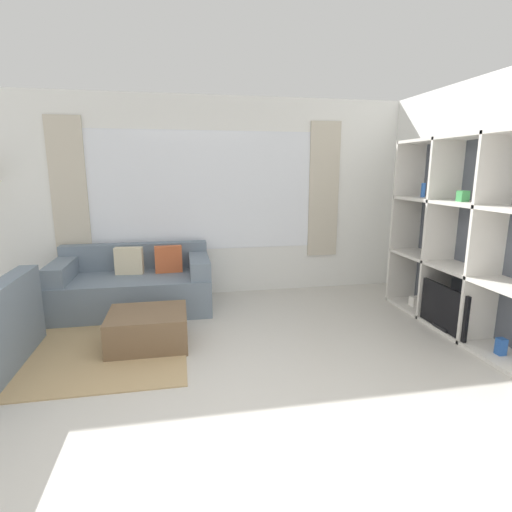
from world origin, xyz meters
name	(u,v)px	position (x,y,z in m)	size (l,w,h in m)	color
ground_plane	(244,451)	(0.00, 0.00, 0.00)	(16.00, 16.00, 0.00)	beige
wall_back	(204,198)	(0.00, 3.39, 1.36)	(6.82, 0.11, 2.70)	white
wall_right	(475,206)	(2.84, 1.68, 1.35)	(0.07, 4.56, 2.70)	white
area_rug	(78,345)	(-1.40, 1.85, 0.01)	(2.14, 2.03, 0.01)	tan
shelving_unit	(465,240)	(2.64, 1.51, 1.01)	(0.43, 2.19, 2.09)	#515660
couch_main	(135,286)	(-0.93, 2.86, 0.31)	(1.87, 0.97, 0.79)	slate
ottoman	(148,329)	(-0.69, 1.72, 0.17)	(0.77, 0.66, 0.35)	brown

